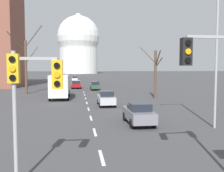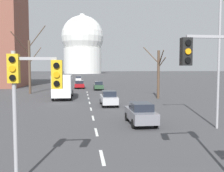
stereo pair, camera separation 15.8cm
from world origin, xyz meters
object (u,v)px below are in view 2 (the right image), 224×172
Objects in this scene: sedan_near_right at (140,113)px; sedan_far_left at (61,89)px; sedan_near_left at (78,79)px; sedan_distant_centre at (109,98)px; sedan_far_right at (98,86)px; delivery_truck at (63,86)px; sedan_mid_centre at (80,84)px; street_lamp_right at (213,44)px; traffic_signal_near_right at (218,66)px; traffic_signal_near_left at (30,85)px.

sedan_far_left is (-7.39, 22.33, 0.02)m from sedan_near_right.
sedan_distant_centre is at bearing -85.77° from sedan_near_left.
sedan_far_left is 0.98× the size of sedan_far_right.
sedan_far_left is 0.55× the size of delivery_truck.
sedan_mid_centre is 1.09× the size of sedan_far_left.
sedan_mid_centre is (-4.59, 33.63, -0.00)m from sedan_near_right.
sedan_far_right is (-5.38, 31.11, -4.77)m from street_lamp_right.
sedan_near_left is 45.12m from delivery_truck.
traffic_signal_near_right is 32.39m from sedan_far_left.
sedan_far_left is at bearing -132.31° from sedan_far_right.
sedan_near_left reaches higher than sedan_far_left.
sedan_distant_centre is at bearing 75.57° from traffic_signal_near_left.
traffic_signal_near_left is 31.11m from sedan_far_left.
street_lamp_right is 1.27× the size of delivery_truck.
sedan_near_right is at bearing -81.99° from sedan_distant_centre.
sedan_distant_centre is (3.30, -24.47, 0.03)m from sedan_mid_centre.
delivery_truck is at bearing 121.21° from street_lamp_right.
sedan_distant_centre is 8.93m from delivery_truck.
delivery_truck is at bearing -91.86° from sedan_near_left.
sedan_near_left is 1.04× the size of sedan_far_left.
sedan_distant_centre is (6.10, -13.17, 0.00)m from sedan_far_left.
street_lamp_right reaches higher than sedan_far_left.
traffic_signal_near_left is 0.50× the size of street_lamp_right.
street_lamp_right is (3.69, 7.07, 1.53)m from traffic_signal_near_right.
sedan_near_left is at bearing 86.73° from sedan_far_left.
sedan_near_left is 52.35m from sedan_distant_centre.
traffic_signal_near_right is 0.74× the size of delivery_truck.
sedan_near_left is at bearing 88.14° from delivery_truck.
sedan_far_right is (-1.04, 29.30, 0.01)m from sedan_near_right.
traffic_signal_near_left is 1.12× the size of sedan_far_right.
traffic_signal_near_left is at bearing -87.19° from sedan_far_left.
sedan_far_left is at bearing 114.85° from sedan_distant_centre.
traffic_signal_near_left is 24.98m from delivery_truck.
sedan_mid_centre is 24.70m from sedan_distant_centre.
traffic_signal_near_right is 1.34× the size of sedan_far_left.
traffic_signal_near_left is 1.10× the size of sedan_near_left.
sedan_near_left is (-5.80, 70.25, -3.19)m from traffic_signal_near_right.
delivery_truck is at bearing -82.78° from sedan_far_left.
sedan_mid_centre is (1.28, 42.27, -2.63)m from traffic_signal_near_left.
traffic_signal_near_right is 6.55m from traffic_signal_near_left.
traffic_signal_near_left reaches higher than delivery_truck.
traffic_signal_near_left is at bearing -91.73° from sedan_mid_centre.
street_lamp_right reaches higher than sedan_distant_centre.
traffic_signal_near_right reaches higher than traffic_signal_near_left.
traffic_signal_near_right is 1.23× the size of sedan_mid_centre.
sedan_mid_centre reaches higher than sedan_near_right.
sedan_far_left reaches higher than sedan_near_right.
sedan_far_left is (-2.79, -11.30, 0.02)m from sedan_mid_centre.
sedan_far_right is at bearing -50.71° from sedan_mid_centre.
street_lamp_right is at bearing -22.65° from sedan_near_right.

